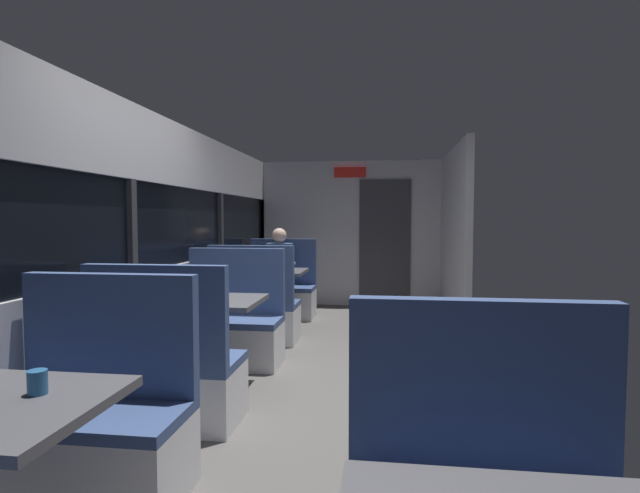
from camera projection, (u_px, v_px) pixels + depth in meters
ground_plane at (311, 402)px, 3.74m from camera, size 3.30×9.20×0.02m
carriage_window_panel_left at (129, 254)px, 3.86m from camera, size 0.09×8.48×2.30m
carriage_end_bulkhead at (354, 234)px, 7.82m from camera, size 2.90×0.11×2.30m
carriage_aisle_panel_right at (454, 237)px, 6.45m from camera, size 0.08×2.40×2.30m
bench_near_window_facing_entry at (94, 430)px, 2.46m from camera, size 0.95×0.50×1.10m
dining_table_mid_window at (205, 311)px, 3.97m from camera, size 0.90×0.70×0.74m
bench_mid_window_facing_end at (168, 376)px, 3.30m from camera, size 0.95×0.50×1.10m
bench_mid_window_facing_entry at (232, 330)px, 4.68m from camera, size 0.95×0.50×1.10m
dining_table_far_window at (270, 278)px, 6.19m from camera, size 0.90×0.70×0.74m
bench_far_window_facing_end at (255, 313)px, 5.52m from camera, size 0.95×0.50×1.10m
bench_far_window_facing_entry at (281, 294)px, 6.90m from camera, size 0.95×0.50×1.10m
seated_passenger at (280, 280)px, 6.82m from camera, size 0.47×0.55×1.26m
coffee_cup_primary at (37, 382)px, 1.81m from camera, size 0.07×0.07×0.09m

